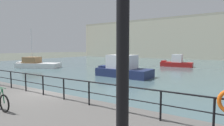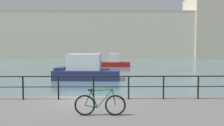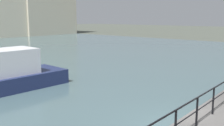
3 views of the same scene
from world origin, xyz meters
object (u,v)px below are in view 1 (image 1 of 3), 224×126
at_px(moored_blue_motorboat, 36,64).
at_px(moored_red_daysailer, 123,68).
at_px(moored_white_yacht, 176,62).
at_px(harbor_building, 215,37).

distance_m(moored_blue_motorboat, moored_red_daysailer, 17.29).
bearing_deg(moored_white_yacht, moored_blue_motorboat, 34.97).
bearing_deg(moored_blue_motorboat, moored_red_daysailer, 155.73).
bearing_deg(moored_red_daysailer, moored_white_yacht, -98.45).
bearing_deg(moored_white_yacht, harbor_building, -100.61).
relative_size(harbor_building, moored_red_daysailer, 12.07).
bearing_deg(harbor_building, moored_white_yacht, -100.33).
bearing_deg(harbor_building, moored_red_daysailer, -100.73).
distance_m(harbor_building, moored_red_daysailer, 45.20).
relative_size(moored_blue_motorboat, moored_white_yacht, 1.43).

